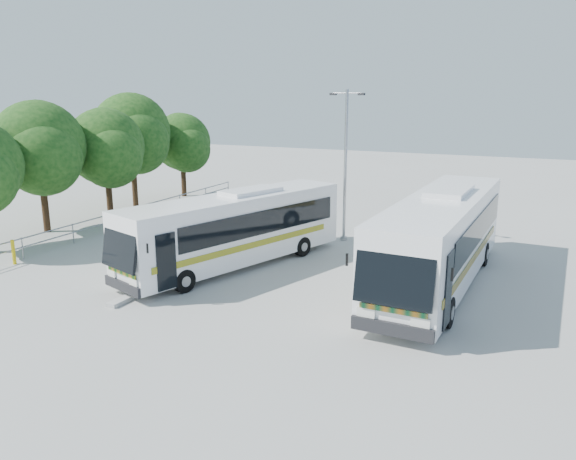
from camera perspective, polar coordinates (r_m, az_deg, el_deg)
The scene contains 11 objects.
ground at distance 23.98m, azimuth -3.83°, elevation -3.97°, with size 100.00×100.00×0.00m, color #A1A19B.
kerb_divider at distance 26.72m, azimuth -6.12°, elevation -1.98°, with size 0.40×16.00×0.15m, color #B2B2AD.
railing at distance 32.57m, azimuth -16.04°, elevation 1.62°, with size 0.06×22.00×1.00m.
tree_far_b at distance 32.16m, azimuth -23.90°, elevation 7.75°, with size 5.33×5.03×6.96m.
tree_far_c at distance 34.28m, azimuth -17.95°, elevation 8.03°, with size 4.97×4.69×6.49m.
tree_far_d at distance 37.79m, azimuth -15.55°, elevation 9.52°, with size 5.62×5.30×7.33m.
tree_far_e at distance 40.99m, azimuth -10.64°, elevation 8.77°, with size 4.54×4.28×5.92m.
coach_main at distance 23.94m, azimuth -5.36°, elevation 0.19°, with size 5.59×11.26×3.09m.
coach_adjacent at distance 22.20m, azimuth 15.27°, elevation -0.79°, with size 3.09×12.59×3.47m.
lamppost at distance 27.93m, azimuth 5.86°, elevation 7.18°, with size 1.83×0.37×7.46m.
bollard at distance 27.20m, azimuth -26.11°, elevation -2.03°, with size 0.15×0.15×1.09m, color gold.
Camera 1 is at (11.01, -20.01, 7.29)m, focal length 35.00 mm.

